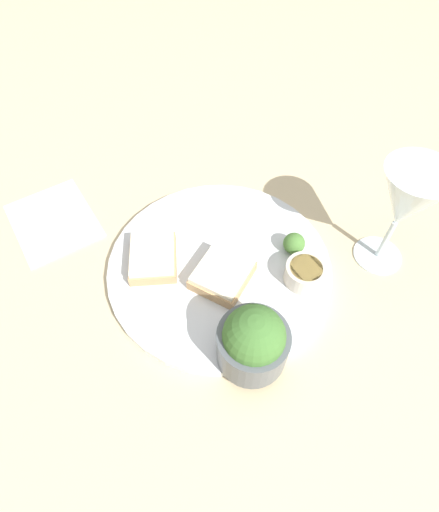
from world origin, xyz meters
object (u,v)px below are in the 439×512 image
cheese_toast_far (153,257)px  napkin (53,220)px  sauce_ramekin (305,273)px  salad_bowl (253,341)px  cheese_toast_near (223,274)px  wine_glass (407,201)px

cheese_toast_far → napkin: size_ratio=0.46×
sauce_ramekin → salad_bowl: bearing=-44.0°
salad_bowl → cheese_toast_near: 0.13m
sauce_ramekin → napkin: size_ratio=0.30×
salad_bowl → napkin: size_ratio=0.50×
sauce_ramekin → wine_glass: size_ratio=0.33×
salad_bowl → napkin: bearing=-135.7°
salad_bowl → sauce_ramekin: size_ratio=1.67×
cheese_toast_near → wine_glass: wine_glass is taller
salad_bowl → cheese_toast_far: bearing=-145.2°
cheese_toast_near → cheese_toast_far: same height
cheese_toast_near → wine_glass: 0.27m
sauce_ramekin → cheese_toast_far: (-0.07, -0.22, -0.00)m
napkin → wine_glass: bearing=73.4°
salad_bowl → cheese_toast_near: bearing=-171.5°
salad_bowl → cheese_toast_near: salad_bowl is taller
napkin → sauce_ramekin: bearing=64.0°
cheese_toast_far → cheese_toast_near: bearing=64.7°
cheese_toast_near → napkin: 0.31m
sauce_ramekin → cheese_toast_far: sauce_ramekin is taller
napkin → cheese_toast_near: bearing=57.6°
cheese_toast_near → salad_bowl: bearing=8.5°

